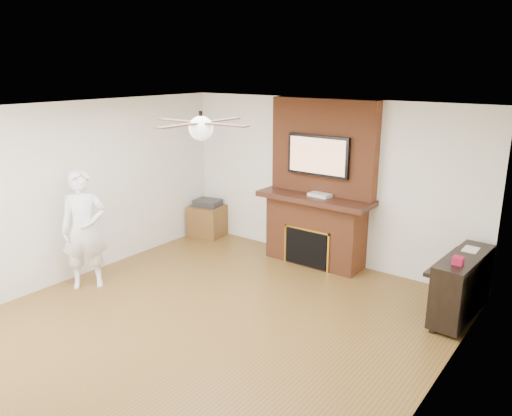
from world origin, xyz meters
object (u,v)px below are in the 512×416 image
Objects in this scene: person at (84,230)px; side_table at (208,219)px; piano at (461,285)px; fireplace at (318,200)px.

side_table is (-0.12, 2.61, -0.52)m from person.
side_table is at bearing 41.12° from person.
person is at bearing -150.86° from piano.
person reaches higher than side_table.
piano is at bearing -25.58° from person.
fireplace reaches higher than piano.
fireplace is at bearing -8.30° from side_table.
fireplace reaches higher than person.
side_table is at bearing -178.25° from fireplace.
person is 4.89m from piano.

